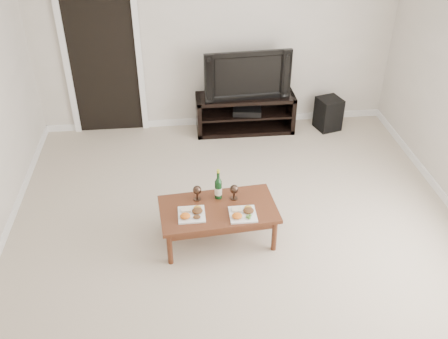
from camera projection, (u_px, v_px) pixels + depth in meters
floor at (241, 246)px, 5.24m from camera, size 5.50×5.50×0.00m
back_wall at (216, 38)px, 6.82m from camera, size 5.00×0.04×2.60m
doorway at (104, 63)px, 6.81m from camera, size 0.90×0.02×2.05m
media_console at (245, 113)px, 7.19m from camera, size 1.40×0.45×0.55m
television at (246, 73)px, 6.85m from camera, size 1.21×0.24×0.69m
av_receiver at (247, 110)px, 7.16m from camera, size 0.44×0.36×0.08m
subwoofer at (328, 114)px, 7.26m from camera, size 0.39×0.39×0.47m
coffee_table at (218, 224)px, 5.23m from camera, size 1.24×0.75×0.42m
plate_left at (191, 213)px, 4.99m from camera, size 0.27×0.27×0.07m
plate_right at (243, 212)px, 4.99m from camera, size 0.27×0.27×0.07m
wine_bottle at (218, 184)px, 5.16m from camera, size 0.07×0.07×0.35m
goblet_left at (197, 193)px, 5.18m from camera, size 0.09×0.09×0.17m
goblet_right at (234, 192)px, 5.20m from camera, size 0.09×0.09×0.17m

